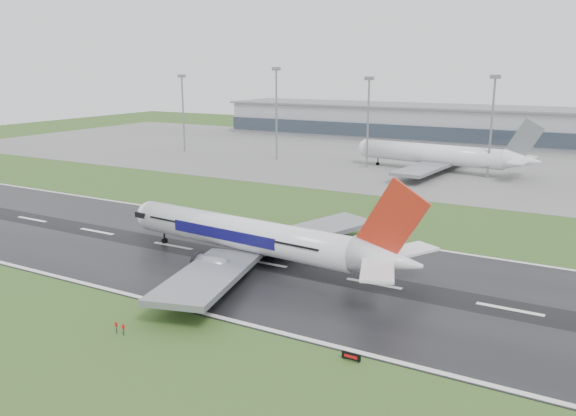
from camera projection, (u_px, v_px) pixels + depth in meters
The scene contains 11 objects.
ground at pixel (264, 263), 99.12m from camera, with size 520.00×520.00×0.00m, color #2E4F1D.
runway at pixel (264, 263), 99.11m from camera, with size 400.00×45.00×0.10m, color black.
apron at pixel (448, 162), 205.14m from camera, with size 400.00×130.00×0.08m, color slate.
terminal at pixel (483, 126), 254.26m from camera, with size 240.00×36.00×15.00m, color gray.
main_airliner at pixel (260, 217), 95.92m from camera, with size 56.99×54.28×16.83m, color white, non-canonical shape.
parked_airliner at pixel (439, 144), 184.02m from camera, with size 60.38×56.21×17.70m, color silver, non-canonical shape.
runway_sign at pixel (351, 357), 66.11m from camera, with size 2.30×0.26×1.04m, color black, non-canonical shape.
floodmast_0 at pixel (183, 115), 227.08m from camera, with size 0.64×0.64×28.77m, color gray.
floodmast_1 at pixel (276, 116), 206.66m from camera, with size 0.64×0.64×31.54m, color gray.
floodmast_2 at pixel (368, 125), 190.47m from camera, with size 0.64×0.64×28.58m, color gray.
floodmast_3 at pixel (491, 129), 171.86m from camera, with size 0.64×0.64×29.41m, color gray.
Camera 1 is at (49.47, -80.09, 32.75)m, focal length 36.09 mm.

